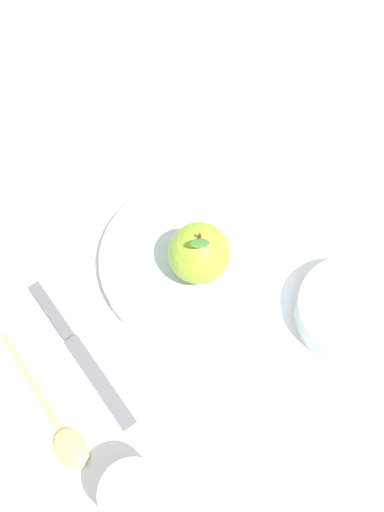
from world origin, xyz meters
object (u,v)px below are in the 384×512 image
at_px(cup, 135,496).
at_px(knife, 71,339).
at_px(dinner_plate, 192,259).
at_px(spoon, 61,432).
at_px(side_bowl, 351,310).
at_px(apple, 199,253).

distance_m(cup, knife, 0.20).
bearing_deg(dinner_plate, spoon, -34.84).
height_order(cup, knife, cup).
height_order(knife, spoon, spoon).
relative_size(dinner_plate, side_bowl, 1.79).
bearing_deg(spoon, apple, 141.74).
height_order(apple, cup, apple).
distance_m(side_bowl, knife, 0.33).
relative_size(dinner_plate, apple, 2.64).
bearing_deg(dinner_plate, cup, -11.84).
relative_size(knife, spoon, 1.09).
distance_m(dinner_plate, spoon, 0.25).
relative_size(cup, spoon, 0.41).
bearing_deg(knife, cup, 25.95).
distance_m(apple, side_bowl, 0.19).
xyz_separation_m(side_bowl, knife, (0.03, -0.33, -0.02)).
bearing_deg(dinner_plate, side_bowl, 68.77).
relative_size(apple, side_bowl, 0.68).
xyz_separation_m(dinner_plate, side_bowl, (0.07, 0.18, 0.01)).
bearing_deg(knife, spoon, -0.64).
distance_m(dinner_plate, side_bowl, 0.20).
distance_m(knife, spoon, 0.11).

